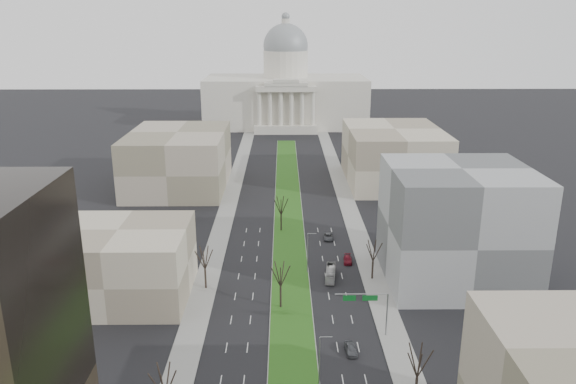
{
  "coord_description": "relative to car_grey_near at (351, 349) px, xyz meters",
  "views": [
    {
      "loc": [
        -1.49,
        -15.0,
        52.56
      ],
      "look_at": [
        -0.3,
        112.73,
        12.75
      ],
      "focal_mm": 35.0,
      "sensor_mm": 36.0,
      "label": 1
    }
  ],
  "objects": [
    {
      "name": "ground",
      "position": [
        -9.55,
        55.13,
        -0.73
      ],
      "size": [
        600.0,
        600.0,
        0.0
      ],
      "primitive_type": "plane",
      "color": "black",
      "rests_on": "ground"
    },
    {
      "name": "median",
      "position": [
        -9.55,
        54.12,
        -0.63
      ],
      "size": [
        8.0,
        222.03,
        0.2
      ],
      "color": "#999993",
      "rests_on": "ground"
    },
    {
      "name": "sidewalk_left",
      "position": [
        -27.05,
        30.13,
        -0.66
      ],
      "size": [
        5.0,
        330.0,
        0.15
      ],
      "primitive_type": "cube",
      "color": "gray",
      "rests_on": "ground"
    },
    {
      "name": "sidewalk_right",
      "position": [
        7.95,
        30.13,
        -0.66
      ],
      "size": [
        5.0,
        330.0,
        0.15
      ],
      "primitive_type": "cube",
      "color": "gray",
      "rests_on": "ground"
    },
    {
      "name": "capitol",
      "position": [
        -9.55,
        204.72,
        15.57
      ],
      "size": [
        80.0,
        46.0,
        55.0
      ],
      "color": "beige",
      "rests_on": "ground"
    },
    {
      "name": "building_beige_left",
      "position": [
        -42.55,
        20.13,
        6.27
      ],
      "size": [
        26.0,
        22.0,
        14.0
      ],
      "primitive_type": "cube",
      "color": "gray",
      "rests_on": "ground"
    },
    {
      "name": "building_grey_right",
      "position": [
        24.45,
        27.13,
        11.27
      ],
      "size": [
        28.0,
        26.0,
        24.0
      ],
      "primitive_type": "cube",
      "color": "slate",
      "rests_on": "ground"
    },
    {
      "name": "building_far_left",
      "position": [
        -44.55,
        95.13,
        8.27
      ],
      "size": [
        30.0,
        40.0,
        18.0
      ],
      "primitive_type": "cube",
      "color": "gray",
      "rests_on": "ground"
    },
    {
      "name": "building_far_right",
      "position": [
        25.45,
        100.13,
        8.27
      ],
      "size": [
        30.0,
        40.0,
        18.0
      ],
      "primitive_type": "cube",
      "color": "gray",
      "rests_on": "ground"
    },
    {
      "name": "tree_left_mid",
      "position": [
        -26.75,
        -16.87,
        6.27
      ],
      "size": [
        5.4,
        5.4,
        9.72
      ],
      "color": "black",
      "rests_on": "ground"
    },
    {
      "name": "tree_left_far",
      "position": [
        -26.75,
        23.13,
        6.11
      ],
      "size": [
        5.28,
        5.28,
        9.5
      ],
      "color": "black",
      "rests_on": "ground"
    },
    {
      "name": "tree_right_mid",
      "position": [
        7.65,
        -12.87,
        6.42
      ],
      "size": [
        5.52,
        5.52,
        9.94
      ],
      "color": "black",
      "rests_on": "ground"
    },
    {
      "name": "tree_right_far",
      "position": [
        7.65,
        27.13,
        5.8
      ],
      "size": [
        5.04,
        5.04,
        9.07
      ],
      "color": "black",
      "rests_on": "ground"
    },
    {
      "name": "tree_median_b",
      "position": [
        -11.55,
        15.13,
        6.27
      ],
      "size": [
        5.4,
        5.4,
        9.72
      ],
      "color": "black",
      "rests_on": "ground"
    },
    {
      "name": "tree_median_c",
      "position": [
        -11.55,
        55.13,
        6.27
      ],
      "size": [
        5.4,
        5.4,
        9.72
      ],
      "color": "black",
      "rests_on": "ground"
    },
    {
      "name": "streetlamp_median_b",
      "position": [
        -5.79,
        -9.87,
        4.08
      ],
      "size": [
        1.9,
        0.2,
        9.16
      ],
      "color": "gray",
      "rests_on": "ground"
    },
    {
      "name": "streetlamp_median_c",
      "position": [
        -5.79,
        30.13,
        4.08
      ],
      "size": [
        1.9,
        0.2,
        9.16
      ],
      "color": "gray",
      "rests_on": "ground"
    },
    {
      "name": "mast_arm_signs",
      "position": [
        3.94,
        5.16,
        5.38
      ],
      "size": [
        9.12,
        0.24,
        8.09
      ],
      "color": "gray",
      "rests_on": "ground"
    },
    {
      "name": "car_grey_near",
      "position": [
        0.0,
        0.0,
        0.0
      ],
      "size": [
        2.07,
        4.42,
        1.46
      ],
      "primitive_type": "imported",
      "rotation": [
        0.0,
        0.0,
        0.08
      ],
      "color": "#484A4F",
      "rests_on": "ground"
    },
    {
      "name": "car_red",
      "position": [
        3.45,
        35.54,
        -0.08
      ],
      "size": [
        2.18,
        4.64,
        1.31
      ],
      "primitive_type": "imported",
      "rotation": [
        0.0,
        0.0,
        -0.08
      ],
      "color": "maroon",
      "rests_on": "ground"
    },
    {
      "name": "car_grey_far",
      "position": [
        0.16,
        49.41,
        -0.08
      ],
      "size": [
        2.37,
        4.79,
        1.31
      ],
      "primitive_type": "imported",
      "rotation": [
        0.0,
        0.0,
        -0.04
      ],
      "color": "#46484D",
      "rests_on": "ground"
    },
    {
      "name": "box_van",
      "position": [
        -1.07,
        27.64,
        0.39
      ],
      "size": [
        2.84,
        8.2,
        2.24
      ],
      "primitive_type": "imported",
      "rotation": [
        0.0,
        0.0,
        -0.12
      ],
      "color": "silver",
      "rests_on": "ground"
    }
  ]
}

